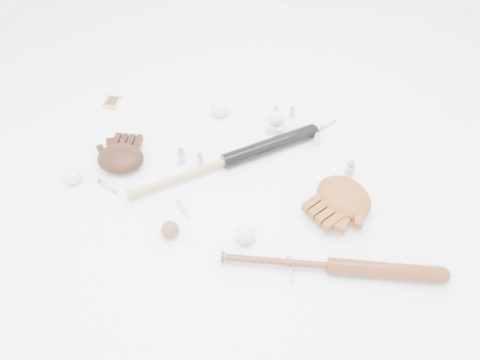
# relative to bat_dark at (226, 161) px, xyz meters

# --- Properties ---
(bat_dark) EXTENTS (0.79, 0.54, 0.07)m
(bat_dark) POSITION_rel_bat_dark_xyz_m (0.00, 0.00, 0.00)
(bat_dark) COLOR black
(bat_dark) RESTS_ON ground
(bat_wood) EXTENTS (0.81, 0.08, 0.06)m
(bat_wood) POSITION_rel_bat_dark_xyz_m (0.43, -0.45, -0.00)
(bat_wood) COLOR brown
(bat_wood) RESTS_ON ground
(glove_dark) EXTENTS (0.23, 0.23, 0.08)m
(glove_dark) POSITION_rel_bat_dark_xyz_m (-0.44, -0.05, 0.01)
(glove_dark) COLOR black
(glove_dark) RESTS_ON ground
(glove_tan) EXTENTS (0.39, 0.39, 0.10)m
(glove_tan) POSITION_rel_bat_dark_xyz_m (0.48, -0.15, 0.02)
(glove_tan) COLOR brown
(glove_tan) RESTS_ON ground
(trading_card) EXTENTS (0.07, 0.10, 0.01)m
(trading_card) POSITION_rel_bat_dark_xyz_m (-0.61, 0.35, -0.03)
(trading_card) COLOR gold
(trading_card) RESTS_ON ground
(pedestal) EXTENTS (0.08, 0.08, 0.04)m
(pedestal) POSITION_rel_bat_dark_xyz_m (0.19, 0.25, -0.01)
(pedestal) COLOR white
(pedestal) RESTS_ON ground
(baseball_on_pedestal) EXTENTS (0.07, 0.07, 0.07)m
(baseball_on_pedestal) POSITION_rel_bat_dark_xyz_m (0.19, 0.25, 0.04)
(baseball_on_pedestal) COLOR white
(baseball_on_pedestal) RESTS_ON pedestal
(baseball_left) EXTENTS (0.07, 0.07, 0.07)m
(baseball_left) POSITION_rel_bat_dark_xyz_m (-0.61, -0.16, 0.00)
(baseball_left) COLOR white
(baseball_left) RESTS_ON ground
(baseball_upper) EXTENTS (0.08, 0.08, 0.08)m
(baseball_upper) POSITION_rel_bat_dark_xyz_m (-0.07, 0.32, 0.01)
(baseball_upper) COLOR white
(baseball_upper) RESTS_ON ground
(baseball_mid) EXTENTS (0.07, 0.07, 0.07)m
(baseball_mid) POSITION_rel_bat_dark_xyz_m (0.12, -0.36, 0.00)
(baseball_mid) COLOR white
(baseball_mid) RESTS_ON ground
(baseball_aged) EXTENTS (0.07, 0.07, 0.07)m
(baseball_aged) POSITION_rel_bat_dark_xyz_m (-0.16, -0.37, 0.00)
(baseball_aged) COLOR brown
(baseball_aged) RESTS_ON ground
(syringe_0) EXTENTS (0.13, 0.09, 0.02)m
(syringe_0) POSITION_rel_bat_dark_xyz_m (-0.46, -0.18, -0.02)
(syringe_0) COLOR #ADBCC6
(syringe_0) RESTS_ON ground
(syringe_1) EXTENTS (0.11, 0.12, 0.02)m
(syringe_1) POSITION_rel_bat_dark_xyz_m (-0.14, -0.24, -0.02)
(syringe_1) COLOR #ADBCC6
(syringe_1) RESTS_ON ground
(syringe_2) EXTENTS (0.12, 0.13, 0.02)m
(syringe_2) POSITION_rel_bat_dark_xyz_m (0.43, 0.31, -0.02)
(syringe_2) COLOR #ADBCC6
(syringe_2) RESTS_ON ground
(syringe_3) EXTENTS (0.04, 0.14, 0.02)m
(syringe_3) POSITION_rel_bat_dark_xyz_m (0.30, -0.48, -0.02)
(syringe_3) COLOR #ADBCC6
(syringe_3) RESTS_ON ground
(vial_0) EXTENTS (0.03, 0.03, 0.07)m
(vial_0) POSITION_rel_bat_dark_xyz_m (0.19, 0.33, 0.00)
(vial_0) COLOR silver
(vial_0) RESTS_ON ground
(vial_1) EXTENTS (0.02, 0.02, 0.06)m
(vial_1) POSITION_rel_bat_dark_xyz_m (0.26, 0.35, -0.00)
(vial_1) COLOR silver
(vial_1) RESTS_ON ground
(vial_2) EXTENTS (0.03, 0.03, 0.07)m
(vial_2) POSITION_rel_bat_dark_xyz_m (-0.11, -0.01, 0.00)
(vial_2) COLOR silver
(vial_2) RESTS_ON ground
(vial_3) EXTENTS (0.04, 0.04, 0.10)m
(vial_3) POSITION_rel_bat_dark_xyz_m (0.51, -0.01, 0.01)
(vial_3) COLOR silver
(vial_3) RESTS_ON ground
(vial_4) EXTENTS (0.03, 0.03, 0.08)m
(vial_4) POSITION_rel_bat_dark_xyz_m (-0.19, -0.00, 0.01)
(vial_4) COLOR silver
(vial_4) RESTS_ON ground
(vial_5) EXTENTS (0.03, 0.03, 0.07)m
(vial_5) POSITION_rel_bat_dark_xyz_m (0.38, 0.18, -0.00)
(vial_5) COLOR silver
(vial_5) RESTS_ON ground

